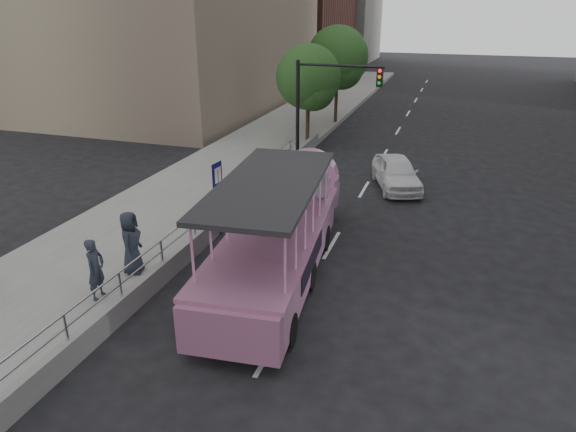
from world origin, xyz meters
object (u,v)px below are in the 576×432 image
at_px(pedestrian_far, 131,243).
at_px(street_tree_near, 310,80).
at_px(pedestrian_near, 96,269).
at_px(traffic_signal, 322,98).
at_px(street_tree_far, 339,60).
at_px(car, 396,172).
at_px(duck_boat, 282,232).
at_px(parking_sign, 218,190).

height_order(pedestrian_far, street_tree_near, street_tree_near).
distance_m(pedestrian_near, traffic_signal, 14.62).
bearing_deg(pedestrian_near, street_tree_far, -7.19).
bearing_deg(car, pedestrian_near, -136.97).
relative_size(pedestrian_near, street_tree_far, 0.27).
height_order(pedestrian_far, street_tree_far, street_tree_far).
bearing_deg(car, street_tree_near, 116.83).
relative_size(car, pedestrian_far, 2.19).
relative_size(car, pedestrian_near, 2.41).
bearing_deg(traffic_signal, duck_boat, -81.31).
height_order(duck_boat, parking_sign, duck_boat).
bearing_deg(street_tree_near, pedestrian_near, -92.36).
relative_size(pedestrian_far, traffic_signal, 0.36).
bearing_deg(pedestrian_near, duck_boat, -51.85).
relative_size(parking_sign, street_tree_far, 0.41).
distance_m(pedestrian_near, street_tree_far, 23.90).
bearing_deg(pedestrian_far, car, -46.09).
relative_size(duck_boat, street_tree_near, 1.77).
distance_m(car, parking_sign, 8.90).
relative_size(duck_boat, parking_sign, 3.79).
distance_m(duck_boat, parking_sign, 3.38).
distance_m(duck_boat, traffic_signal, 10.92).
height_order(car, traffic_signal, traffic_signal).
relative_size(duck_boat, car, 2.44).
bearing_deg(parking_sign, pedestrian_far, -104.47).
relative_size(duck_boat, street_tree_far, 1.57).
xyz_separation_m(pedestrian_far, parking_sign, (0.98, 3.80, 0.44)).
distance_m(traffic_signal, street_tree_far, 9.57).
bearing_deg(duck_boat, street_tree_near, 102.93).
bearing_deg(car, duck_boat, -125.25).
xyz_separation_m(car, traffic_signal, (-3.99, 1.80, 2.79)).
bearing_deg(pedestrian_near, pedestrian_far, -6.79).
distance_m(pedestrian_near, parking_sign, 5.47).
distance_m(traffic_signal, street_tree_near, 3.80).
height_order(pedestrian_near, street_tree_far, street_tree_far).
xyz_separation_m(street_tree_near, street_tree_far, (0.20, 6.00, 0.49)).
xyz_separation_m(pedestrian_near, traffic_signal, (2.32, 14.24, 2.34)).
bearing_deg(street_tree_near, parking_sign, -88.59).
xyz_separation_m(pedestrian_near, street_tree_near, (0.73, 17.67, 2.66)).
xyz_separation_m(duck_boat, traffic_signal, (-1.61, 10.56, 2.27)).
height_order(pedestrian_near, pedestrian_far, pedestrian_far).
bearing_deg(street_tree_near, car, -43.09).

